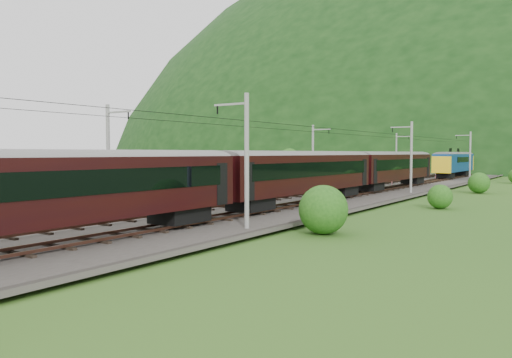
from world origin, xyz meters
The scene contains 14 objects.
ground centered at (0.00, 0.00, 0.00)m, with size 600.00×600.00×0.00m, color #29551A.
railbed centered at (0.00, 10.00, 0.15)m, with size 14.00×220.00×0.30m, color #38332D.
track_left centered at (-2.40, 10.00, 0.37)m, with size 2.40×220.00×0.27m.
track_right centered at (2.40, 10.00, 0.37)m, with size 2.40×220.00×0.27m.
catenary_left centered at (-6.12, 32.00, 4.50)m, with size 2.54×192.28×8.00m.
catenary_right centered at (6.12, 32.00, 4.50)m, with size 2.54×192.28×8.00m.
overhead_wires centered at (0.00, 10.00, 7.10)m, with size 4.83×198.00×0.03m.
mountain_ridge centered at (-120.00, 300.00, 0.00)m, with size 336.00×280.00×132.00m, color black.
train centered at (2.40, 1.88, 3.63)m, with size 3.08×147.13×5.35m.
hazard_post_near centered at (-0.02, 43.84, 0.98)m, with size 0.15×0.15×1.36m, color red.
hazard_post_far centered at (0.46, 65.03, 0.94)m, with size 0.14×0.14×1.29m, color red.
signal centered at (-4.63, 65.14, 1.65)m, with size 0.25×0.25×2.30m.
vegetation_left centered at (-13.52, 14.56, 2.43)m, with size 14.28×145.98×6.51m.
vegetation_right centered at (12.42, -0.59, 1.26)m, with size 7.12×106.11×3.04m.
Camera 1 is at (23.21, -24.07, 4.78)m, focal length 35.00 mm.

